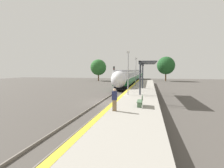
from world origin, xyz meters
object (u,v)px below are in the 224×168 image
Objects in this scene: lamppost_near at (128,70)px; train at (134,75)px; lamppost_mid at (136,70)px; platform_bench at (141,101)px; railway_signal at (114,75)px; person_waiting at (115,99)px.

train is at bearing 93.93° from lamppost_near.
lamppost_near is at bearing -90.00° from lamppost_mid.
lamppost_near is at bearing -86.07° from train.
lamppost_near is at bearing 106.30° from platform_bench.
train is 41.78× the size of platform_bench.
railway_signal is (-2.18, -22.55, 0.58)m from train.
person_waiting is at bearing -89.84° from lamppost_mid.
railway_signal is 0.89× the size of lamppost_near.
train is at bearing 84.49° from railway_signal.
platform_bench is at bearing -84.19° from lamppost_mid.
train reaches higher than platform_bench.
lamppost_near is 11.87m from lamppost_mid.
railway_signal is at bearing 101.69° from person_waiting.
lamppost_mid is (-1.85, 18.20, 2.53)m from platform_bench.
lamppost_near is (2.56, -37.29, 1.69)m from train.
person_waiting is at bearing -86.73° from train.
person_waiting is at bearing -130.92° from platform_bench.
platform_bench is 0.28× the size of lamppost_near.
platform_bench is (4.41, -43.63, -0.84)m from train.
lamppost_mid is (0.00, 11.87, 0.00)m from lamppost_near.
lamppost_near reaches higher than platform_bench.
railway_signal is 0.89× the size of lamppost_mid.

